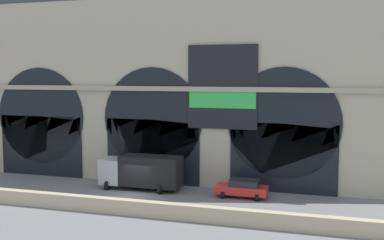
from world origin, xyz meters
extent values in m
plane|color=slate|center=(0.00, 0.00, 0.00)|extent=(200.00, 200.00, 0.00)
cube|color=#BCAD8C|center=(0.00, -4.81, 0.57)|extent=(90.00, 0.70, 1.14)
cube|color=#B2A891|center=(0.00, 7.62, 8.84)|extent=(51.83, 5.25, 17.67)
cube|color=black|center=(-12.34, 4.95, 3.10)|extent=(9.40, 0.20, 6.19)
cylinder|color=black|center=(-12.34, 4.95, 6.19)|extent=(9.90, 0.20, 9.90)
cube|color=black|center=(0.00, 4.95, 3.10)|extent=(9.40, 0.20, 6.19)
cylinder|color=black|center=(0.00, 4.95, 6.19)|extent=(9.90, 0.20, 9.90)
cube|color=black|center=(12.34, 4.95, 3.10)|extent=(9.40, 0.20, 6.19)
cylinder|color=black|center=(12.34, 4.95, 6.19)|extent=(9.90, 0.20, 9.90)
cube|color=black|center=(6.85, 4.83, 9.33)|extent=(6.39, 0.12, 7.58)
cube|color=green|center=(6.85, 4.75, 8.17)|extent=(6.13, 0.04, 1.50)
cube|color=#A49A85|center=(0.00, 4.85, 9.13)|extent=(51.83, 0.50, 0.44)
cube|color=#ADB2B7|center=(-2.93, 2.46, 1.57)|extent=(2.00, 2.30, 2.30)
cube|color=black|center=(0.82, 2.46, 1.77)|extent=(5.50, 2.30, 2.70)
cylinder|color=black|center=(-3.03, 1.43, 0.42)|extent=(0.28, 0.84, 0.84)
cylinder|color=black|center=(-3.03, 3.50, 0.42)|extent=(0.28, 0.84, 0.84)
cylinder|color=black|center=(2.07, 1.43, 0.42)|extent=(0.28, 0.84, 0.84)
cylinder|color=black|center=(2.07, 3.50, 0.42)|extent=(0.28, 0.84, 0.84)
cube|color=red|center=(9.15, 2.42, 0.65)|extent=(4.40, 1.80, 0.70)
cube|color=black|center=(9.37, 2.42, 1.27)|extent=(2.46, 1.62, 0.55)
cylinder|color=black|center=(7.70, 1.61, 0.30)|extent=(0.28, 0.60, 0.60)
cylinder|color=black|center=(7.70, 3.23, 0.30)|extent=(0.28, 0.60, 0.60)
cylinder|color=black|center=(10.60, 1.61, 0.30)|extent=(0.28, 0.60, 0.60)
cylinder|color=black|center=(10.60, 3.23, 0.30)|extent=(0.28, 0.60, 0.60)
camera|label=1|loc=(16.02, -35.42, 10.49)|focal=42.77mm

